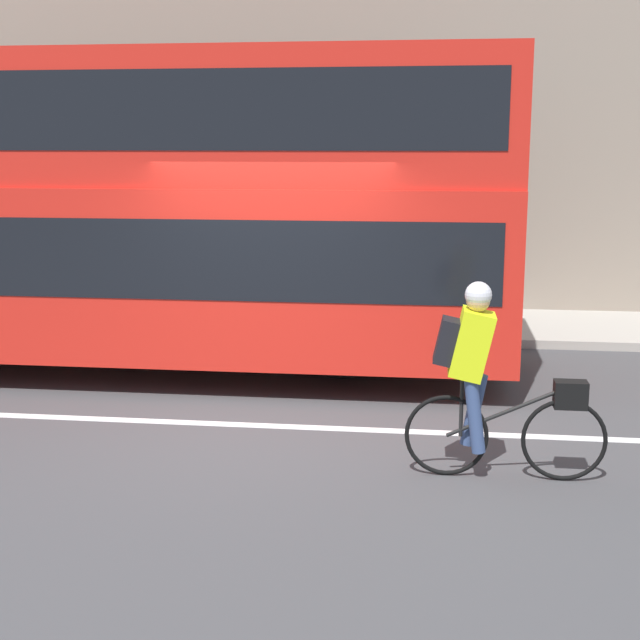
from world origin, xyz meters
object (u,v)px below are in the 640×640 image
(cyclist_on_bike, at_px, (486,374))
(street_sign_post, at_px, (427,224))
(bus, at_px, (74,198))
(trash_bin, at_px, (344,285))

(cyclist_on_bike, distance_m, street_sign_post, 5.84)
(bus, bearing_deg, trash_bin, 43.04)
(bus, relative_size, street_sign_post, 3.98)
(bus, height_order, street_sign_post, bus)
(cyclist_on_bike, relative_size, trash_bin, 1.55)
(cyclist_on_bike, bearing_deg, trash_bin, 106.66)
(street_sign_post, bearing_deg, cyclist_on_bike, -84.62)
(trash_bin, bearing_deg, cyclist_on_bike, -73.34)
(cyclist_on_bike, relative_size, street_sign_post, 0.63)
(bus, distance_m, cyclist_on_bike, 5.69)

